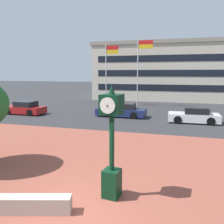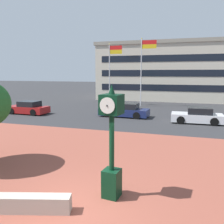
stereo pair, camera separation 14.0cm
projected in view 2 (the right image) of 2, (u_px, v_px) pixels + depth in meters
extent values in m
plane|color=#2D2D30|center=(73.00, 210.00, 7.16)|extent=(200.00, 200.00, 0.00)
cube|color=brown|center=(104.00, 172.00, 9.88)|extent=(44.00, 13.77, 0.01)
cube|color=#ADA393|center=(16.00, 204.00, 7.05)|extent=(3.19, 1.26, 0.50)
cube|color=black|center=(112.00, 183.00, 7.86)|extent=(0.58, 0.58, 0.94)
cylinder|color=black|center=(112.00, 142.00, 7.64)|extent=(0.17, 0.17, 1.82)
cube|color=black|center=(112.00, 104.00, 7.45)|extent=(0.69, 0.69, 0.62)
cylinder|color=silver|center=(116.00, 103.00, 7.74)|extent=(0.49, 0.09, 0.49)
sphere|color=black|center=(116.00, 103.00, 7.76)|extent=(0.05, 0.05, 0.05)
cylinder|color=silver|center=(107.00, 106.00, 7.16)|extent=(0.49, 0.09, 0.49)
sphere|color=black|center=(107.00, 106.00, 7.14)|extent=(0.05, 0.05, 0.05)
cone|color=black|center=(112.00, 89.00, 7.37)|extent=(0.22, 0.22, 0.31)
cube|color=silver|center=(197.00, 118.00, 19.60)|extent=(4.05, 1.81, 0.64)
cube|color=black|center=(200.00, 111.00, 19.45)|extent=(1.88, 1.52, 0.56)
cylinder|color=black|center=(181.00, 120.00, 19.19)|extent=(0.64, 0.23, 0.64)
cylinder|color=black|center=(181.00, 117.00, 20.71)|extent=(0.64, 0.23, 0.64)
cylinder|color=black|center=(214.00, 122.00, 18.52)|extent=(0.64, 0.23, 0.64)
cylinder|color=black|center=(212.00, 118.00, 20.04)|extent=(0.64, 0.23, 0.64)
cube|color=navy|center=(124.00, 112.00, 22.43)|extent=(4.64, 1.97, 0.64)
cube|color=black|center=(126.00, 106.00, 22.26)|extent=(2.17, 1.60, 0.56)
cylinder|color=black|center=(107.00, 114.00, 22.18)|extent=(0.65, 0.25, 0.64)
cylinder|color=black|center=(113.00, 111.00, 23.67)|extent=(0.65, 0.25, 0.64)
cylinder|color=black|center=(137.00, 116.00, 21.22)|extent=(0.65, 0.25, 0.64)
cylinder|color=black|center=(141.00, 113.00, 22.71)|extent=(0.65, 0.25, 0.64)
cube|color=maroon|center=(28.00, 109.00, 24.06)|extent=(4.15, 1.93, 0.64)
cube|color=black|center=(29.00, 104.00, 23.90)|extent=(1.94, 1.60, 0.56)
cylinder|color=black|center=(12.00, 111.00, 23.72)|extent=(0.65, 0.24, 0.64)
cylinder|color=black|center=(23.00, 109.00, 25.26)|extent=(0.65, 0.24, 0.64)
cylinder|color=black|center=(33.00, 112.00, 22.89)|extent=(0.65, 0.24, 0.64)
cylinder|color=black|center=(44.00, 110.00, 24.43)|extent=(0.65, 0.24, 0.64)
cylinder|color=silver|center=(109.00, 75.00, 30.05)|extent=(0.12, 0.12, 7.47)
sphere|color=gold|center=(109.00, 44.00, 29.45)|extent=(0.14, 0.14, 0.14)
cube|color=red|center=(116.00, 48.00, 29.28)|extent=(1.53, 0.02, 0.49)
cube|color=gold|center=(116.00, 52.00, 29.36)|extent=(1.53, 0.02, 0.49)
cylinder|color=silver|center=(141.00, 73.00, 28.86)|extent=(0.12, 0.12, 7.96)
sphere|color=gold|center=(142.00, 39.00, 28.21)|extent=(0.14, 0.14, 0.14)
cube|color=red|center=(149.00, 42.00, 28.02)|extent=(1.69, 0.02, 0.47)
cube|color=gold|center=(149.00, 46.00, 28.10)|extent=(1.69, 0.02, 0.47)
cube|color=beige|center=(169.00, 73.00, 40.15)|extent=(20.48, 15.12, 8.03)
cube|color=gray|center=(170.00, 47.00, 39.47)|extent=(20.88, 15.42, 0.50)
cube|color=black|center=(165.00, 88.00, 33.32)|extent=(18.43, 0.04, 0.90)
cube|color=black|center=(165.00, 73.00, 33.00)|extent=(18.43, 0.04, 0.90)
cube|color=black|center=(166.00, 58.00, 32.68)|extent=(18.43, 0.04, 0.90)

